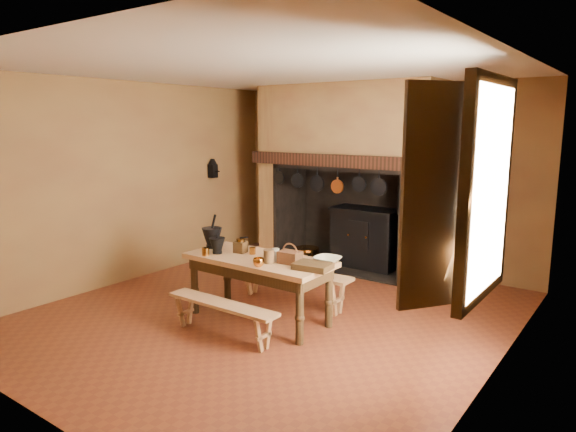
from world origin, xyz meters
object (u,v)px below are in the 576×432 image
object	(u,v)px
coffee_grinder	(241,246)
wicker_basket	(290,257)
bench_front	(222,311)
mixing_bowl	(327,260)
work_table	(259,267)
iron_range	(366,237)

from	to	relation	value
coffee_grinder	wicker_basket	xyz separation A→B (m)	(0.74, -0.04, -0.00)
bench_front	wicker_basket	world-z (taller)	wicker_basket
coffee_grinder	bench_front	bearing A→B (deg)	-73.69
mixing_bowl	coffee_grinder	bearing A→B (deg)	-169.41
work_table	mixing_bowl	world-z (taller)	mixing_bowl
work_table	iron_range	bearing A→B (deg)	90.68
work_table	bench_front	bearing A→B (deg)	-90.00
bench_front	iron_range	bearing A→B (deg)	90.55
bench_front	coffee_grinder	world-z (taller)	coffee_grinder
iron_range	coffee_grinder	bearing A→B (deg)	-96.22
coffee_grinder	mixing_bowl	bearing A→B (deg)	1.58
work_table	coffee_grinder	size ratio (longest dim) A/B	8.35
coffee_grinder	mixing_bowl	distance (m)	1.08
iron_range	coffee_grinder	world-z (taller)	iron_range
coffee_grinder	mixing_bowl	world-z (taller)	coffee_grinder
mixing_bowl	wicker_basket	world-z (taller)	wicker_basket
bench_front	wicker_basket	distance (m)	0.92
coffee_grinder	wicker_basket	bearing A→B (deg)	-12.45
bench_front	mixing_bowl	xyz separation A→B (m)	(0.75, 0.87, 0.48)
iron_range	work_table	size ratio (longest dim) A/B	0.94
bench_front	work_table	bearing A→B (deg)	90.00
mixing_bowl	work_table	bearing A→B (deg)	-161.50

